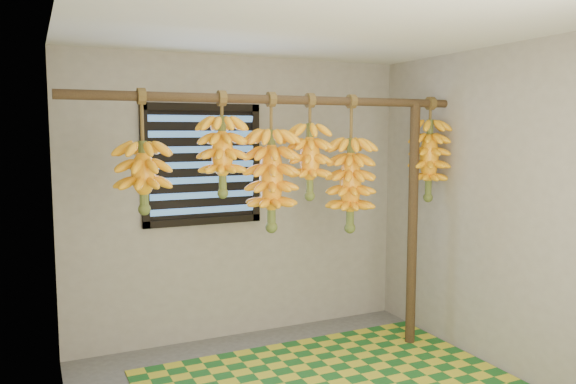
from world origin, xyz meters
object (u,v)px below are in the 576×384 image
banana_bunch_a (144,177)px  banana_bunch_f (429,160)px  support_post (413,226)px  banana_bunch_e (350,185)px  banana_bunch_d (310,161)px  banana_bunch_c (271,180)px  banana_bunch_b (222,156)px

banana_bunch_a → banana_bunch_f: (2.32, -0.00, 0.06)m
support_post → banana_bunch_e: size_ratio=1.91×
banana_bunch_d → banana_bunch_c: bearing=-180.0°
banana_bunch_a → banana_bunch_e: bearing=-0.0°
banana_bunch_e → banana_bunch_f: same height
banana_bunch_c → banana_bunch_e: 0.67m
banana_bunch_a → banana_bunch_f: bearing=-0.0°
banana_bunch_a → banana_bunch_b: same height
banana_bunch_a → banana_bunch_c: 0.91m
banana_bunch_c → banana_bunch_a: bearing=180.0°
banana_bunch_e → support_post: bearing=0.0°
banana_bunch_d → banana_bunch_a: bearing=180.0°
banana_bunch_c → banana_bunch_d: (0.31, 0.00, 0.13)m
banana_bunch_c → banana_bunch_f: size_ratio=1.17×
banana_bunch_c → banana_bunch_b: bearing=180.0°
banana_bunch_a → banana_bunch_d: size_ratio=1.04×
banana_bunch_a → banana_bunch_c: (0.91, -0.00, -0.06)m
banana_bunch_a → banana_bunch_e: (1.57, -0.00, -0.12)m
banana_bunch_b → banana_bunch_c: (0.37, -0.00, -0.18)m
support_post → banana_bunch_f: (0.15, 0.00, 0.54)m
banana_bunch_a → banana_bunch_d: bearing=-0.0°
support_post → banana_bunch_a: banana_bunch_a is taller
support_post → banana_bunch_e: bearing=180.0°
support_post → banana_bunch_b: 1.74m
banana_bunch_b → banana_bunch_f: 1.78m
banana_bunch_b → banana_bunch_d: size_ratio=0.93×
support_post → banana_bunch_c: size_ratio=2.02×
banana_bunch_a → support_post: bearing=-0.0°
banana_bunch_b → banana_bunch_e: bearing=0.0°
banana_bunch_d → banana_bunch_f: size_ratio=0.92×
support_post → banana_bunch_f: banana_bunch_f is taller
banana_bunch_a → banana_bunch_c: same height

